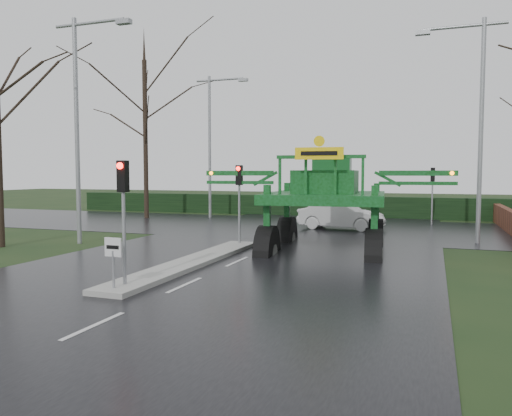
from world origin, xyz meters
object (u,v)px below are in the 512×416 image
(keep_left_sign, at_px, (113,254))
(traffic_signal_far, at_px, (433,183))
(traffic_signal_mid, at_px, (239,187))
(street_light_left_far, at_px, (214,133))
(white_sedan, at_px, (341,230))
(street_light_right, at_px, (474,110))
(traffic_signal_near, at_px, (123,195))
(street_light_left_near, at_px, (82,110))
(crop_sprayer, at_px, (269,185))

(keep_left_sign, height_order, traffic_signal_far, traffic_signal_far)
(traffic_signal_mid, xyz_separation_m, street_light_left_far, (-6.89, 12.51, 3.40))
(street_light_left_far, relative_size, white_sedan, 2.11)
(street_light_right, height_order, street_light_left_far, same)
(street_light_right, height_order, white_sedan, street_light_right)
(traffic_signal_far, height_order, street_light_right, street_light_right)
(keep_left_sign, xyz_separation_m, street_light_right, (9.49, 13.50, 4.93))
(traffic_signal_near, xyz_separation_m, white_sedan, (2.97, 16.58, -2.59))
(street_light_left_near, distance_m, street_light_left_far, 14.00)
(keep_left_sign, bearing_deg, street_light_right, 54.88)
(traffic_signal_near, bearing_deg, street_light_left_far, 108.17)
(street_light_left_far, distance_m, white_sedan, 12.37)
(traffic_signal_near, distance_m, street_light_right, 16.46)
(traffic_signal_mid, relative_size, street_light_right, 0.35)
(crop_sprayer, bearing_deg, traffic_signal_far, 60.98)
(traffic_signal_near, height_order, traffic_signal_mid, same)
(street_light_left_far, bearing_deg, keep_left_sign, -72.22)
(white_sedan, bearing_deg, traffic_signal_near, 175.83)
(street_light_left_far, relative_size, crop_sprayer, 0.98)
(street_light_left_near, distance_m, street_light_right, 17.45)
(traffic_signal_far, bearing_deg, street_light_left_far, 0.03)
(keep_left_sign, xyz_separation_m, street_light_left_far, (-6.89, 21.50, 4.93))
(keep_left_sign, distance_m, street_light_left_near, 11.32)
(street_light_left_near, bearing_deg, street_light_right, 20.11)
(street_light_right, distance_m, white_sedan, 9.55)
(keep_left_sign, bearing_deg, street_light_left_far, 107.78)
(street_light_left_near, bearing_deg, traffic_signal_far, 43.63)
(traffic_signal_near, distance_m, street_light_left_near, 10.40)
(traffic_signal_mid, xyz_separation_m, street_light_left_near, (-6.89, -1.49, 3.40))
(crop_sprayer, distance_m, white_sedan, 9.72)
(traffic_signal_far, xyz_separation_m, white_sedan, (-4.83, -4.44, -2.59))
(traffic_signal_far, bearing_deg, keep_left_sign, 70.07)
(street_light_left_near, bearing_deg, street_light_left_far, 90.00)
(street_light_right, bearing_deg, keep_left_sign, -125.12)
(traffic_signal_far, height_order, street_light_left_near, street_light_left_near)
(keep_left_sign, xyz_separation_m, traffic_signal_mid, (0.00, 8.99, 1.53))
(traffic_signal_far, xyz_separation_m, crop_sprayer, (-6.08, -13.69, 0.12))
(traffic_signal_near, xyz_separation_m, crop_sprayer, (1.72, 7.33, 0.12))
(crop_sprayer, bearing_deg, white_sedan, 77.21)
(traffic_signal_mid, bearing_deg, keep_left_sign, -90.00)
(crop_sprayer, bearing_deg, street_light_left_far, 117.12)
(street_light_left_far, height_order, crop_sprayer, street_light_left_far)
(traffic_signal_mid, height_order, street_light_left_far, street_light_left_far)
(traffic_signal_near, relative_size, traffic_signal_mid, 1.00)
(traffic_signal_mid, relative_size, street_light_left_near, 0.35)
(traffic_signal_mid, bearing_deg, traffic_signal_far, 58.07)
(traffic_signal_mid, height_order, traffic_signal_far, same)
(street_light_left_near, distance_m, white_sedan, 14.99)
(crop_sprayer, bearing_deg, keep_left_sign, -107.51)
(traffic_signal_mid, bearing_deg, crop_sprayer, -34.26)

